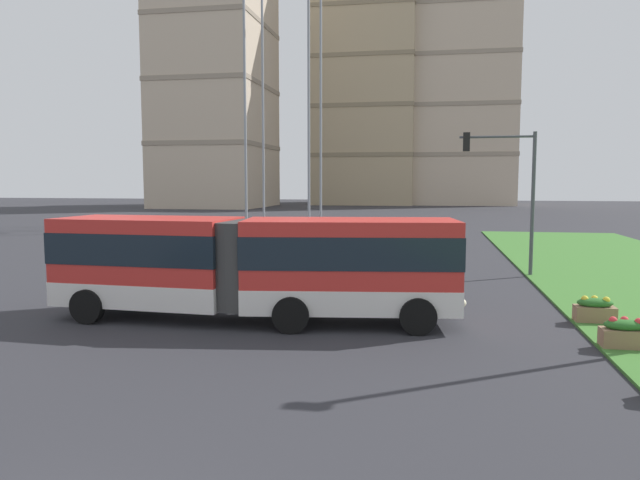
{
  "coord_description": "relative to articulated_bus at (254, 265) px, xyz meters",
  "views": [
    {
      "loc": [
        4.33,
        -4.71,
        4.07
      ],
      "look_at": [
        0.84,
        14.11,
        2.2
      ],
      "focal_mm": 33.57,
      "sensor_mm": 36.0,
      "label": 1
    }
  ],
  "objects": [
    {
      "name": "articulated_bus",
      "position": [
        0.0,
        0.0,
        0.0
      ],
      "size": [
        11.98,
        3.35,
        3.0
      ],
      "color": "red",
      "rests_on": "ground"
    },
    {
      "name": "car_maroon_sedan",
      "position": [
        -5.3,
        13.32,
        -0.9
      ],
      "size": [
        4.61,
        2.5,
        1.58
      ],
      "color": "maroon",
      "rests_on": "ground"
    },
    {
      "name": "flower_planter_3",
      "position": [
        9.74,
        -1.41,
        -1.23
      ],
      "size": [
        1.1,
        0.56,
        0.74
      ],
      "color": "#937051",
      "rests_on": "grass_median"
    },
    {
      "name": "flower_planter_4",
      "position": [
        9.74,
        1.31,
        -1.23
      ],
      "size": [
        1.1,
        0.56,
        0.74
      ],
      "color": "#937051",
      "rests_on": "grass_median"
    },
    {
      "name": "traffic_light_far_right",
      "position": [
        8.36,
        10.03,
        2.54
      ],
      "size": [
        3.19,
        0.28,
        6.18
      ],
      "color": "#474C51",
      "rests_on": "ground"
    },
    {
      "name": "apartment_tower_west",
      "position": [
        -29.27,
        76.43,
        21.95
      ],
      "size": [
        16.24,
        19.58,
        47.18
      ],
      "color": "#C6B299",
      "rests_on": "ground"
    },
    {
      "name": "apartment_tower_westcentre",
      "position": [
        -6.85,
        94.54,
        19.18
      ],
      "size": [
        17.76,
        19.55,
        41.63
      ],
      "color": "tan",
      "rests_on": "ground"
    },
    {
      "name": "apartment_tower_centre",
      "position": [
        9.78,
        96.5,
        19.24
      ],
      "size": [
        19.05,
        19.69,
        41.74
      ],
      "color": "#C6B299",
      "rests_on": "ground"
    },
    {
      "name": "transmission_pylon",
      "position": [
        -8.95,
        40.13,
        16.51
      ],
      "size": [
        9.0,
        6.24,
        33.44
      ],
      "color": "gray",
      "rests_on": "ground"
    }
  ]
}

